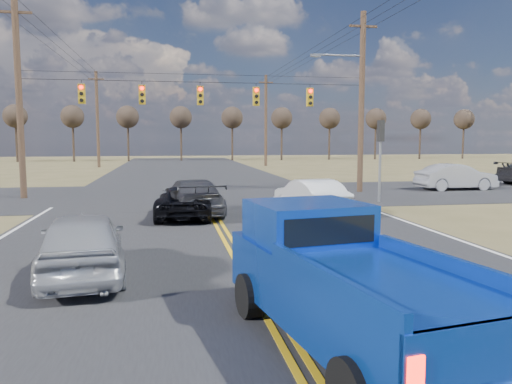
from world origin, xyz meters
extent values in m
plane|color=brown|center=(0.00, 0.00, 0.00)|extent=(160.00, 160.00, 0.00)
cube|color=#28282B|center=(0.00, 10.00, 0.00)|extent=(14.00, 120.00, 0.02)
cube|color=#28282B|center=(0.00, 18.00, 0.00)|extent=(120.00, 12.00, 0.02)
cylinder|color=#473323|center=(-9.00, 18.00, 5.00)|extent=(0.32, 0.32, 10.00)
cube|color=#473323|center=(-9.00, 18.00, 9.20)|extent=(1.60, 0.12, 0.12)
cylinder|color=#473323|center=(9.00, 18.00, 5.00)|extent=(0.32, 0.32, 10.00)
cube|color=#473323|center=(9.00, 18.00, 9.20)|extent=(1.60, 0.12, 0.12)
cylinder|color=black|center=(0.00, 18.00, 6.00)|extent=(18.00, 0.02, 0.02)
cylinder|color=black|center=(0.00, 18.00, 6.40)|extent=(18.00, 0.02, 0.02)
cube|color=#B28C14|center=(-6.00, 18.00, 5.30)|extent=(0.34, 0.24, 1.00)
cylinder|color=#FF0C05|center=(-6.00, 17.86, 5.63)|extent=(0.20, 0.06, 0.20)
cylinder|color=black|center=(-6.00, 17.86, 5.30)|extent=(0.20, 0.06, 0.20)
cylinder|color=black|center=(-6.00, 17.86, 4.97)|extent=(0.20, 0.06, 0.20)
cube|color=black|center=(-6.00, 17.83, 5.74)|extent=(0.24, 0.14, 0.03)
cube|color=#B28C14|center=(-3.00, 18.00, 5.30)|extent=(0.34, 0.24, 1.00)
cylinder|color=#FF0C05|center=(-3.00, 17.86, 5.63)|extent=(0.20, 0.06, 0.20)
cylinder|color=black|center=(-3.00, 17.86, 5.30)|extent=(0.20, 0.06, 0.20)
cylinder|color=black|center=(-3.00, 17.86, 4.97)|extent=(0.20, 0.06, 0.20)
cube|color=black|center=(-3.00, 17.83, 5.74)|extent=(0.24, 0.14, 0.03)
cube|color=#B28C14|center=(0.00, 18.00, 5.30)|extent=(0.34, 0.24, 1.00)
cylinder|color=#FF0C05|center=(0.00, 17.86, 5.63)|extent=(0.20, 0.06, 0.20)
cylinder|color=black|center=(0.00, 17.86, 5.30)|extent=(0.20, 0.06, 0.20)
cylinder|color=black|center=(0.00, 17.86, 4.97)|extent=(0.20, 0.06, 0.20)
cube|color=black|center=(0.00, 17.83, 5.74)|extent=(0.24, 0.14, 0.03)
cube|color=#B28C14|center=(3.00, 18.00, 5.30)|extent=(0.34, 0.24, 1.00)
cylinder|color=#FF0C05|center=(3.00, 17.86, 5.63)|extent=(0.20, 0.06, 0.20)
cylinder|color=black|center=(3.00, 17.86, 5.30)|extent=(0.20, 0.06, 0.20)
cylinder|color=black|center=(3.00, 17.86, 4.97)|extent=(0.20, 0.06, 0.20)
cube|color=black|center=(3.00, 17.83, 5.74)|extent=(0.24, 0.14, 0.03)
cube|color=#B28C14|center=(6.00, 18.00, 5.30)|extent=(0.34, 0.24, 1.00)
cylinder|color=#FF0C05|center=(6.00, 17.86, 5.63)|extent=(0.20, 0.06, 0.20)
cylinder|color=black|center=(6.00, 17.86, 5.30)|extent=(0.20, 0.06, 0.20)
cylinder|color=black|center=(6.00, 17.86, 4.97)|extent=(0.20, 0.06, 0.20)
cube|color=black|center=(6.00, 17.83, 5.74)|extent=(0.24, 0.14, 0.03)
cylinder|color=slate|center=(8.20, 13.50, 1.60)|extent=(0.12, 0.12, 3.20)
cube|color=black|center=(8.20, 13.50, 3.40)|extent=(0.24, 0.34, 1.00)
cylinder|color=slate|center=(7.60, 18.00, 7.60)|extent=(2.80, 0.10, 0.10)
cube|color=slate|center=(6.30, 18.00, 7.55)|extent=(0.55, 0.22, 0.14)
cylinder|color=#473323|center=(-9.00, 46.00, 5.00)|extent=(0.32, 0.32, 10.00)
cube|color=#473323|center=(-9.00, 46.00, 9.20)|extent=(1.60, 0.12, 0.12)
cylinder|color=#473323|center=(9.00, 46.00, 5.00)|extent=(0.32, 0.32, 10.00)
cube|color=#473323|center=(9.00, 46.00, 9.20)|extent=(1.60, 0.12, 0.12)
cylinder|color=black|center=(-9.00, 17.00, 9.30)|extent=(0.02, 58.00, 0.02)
cylinder|color=black|center=(-8.30, 17.00, 9.30)|extent=(0.02, 58.00, 0.02)
cylinder|color=black|center=(8.30, 17.00, 9.30)|extent=(0.02, 58.00, 0.02)
cylinder|color=black|center=(9.00, 17.00, 9.30)|extent=(0.02, 58.00, 0.02)
cylinder|color=black|center=(9.70, 17.00, 9.30)|extent=(0.02, 58.00, 0.02)
cylinder|color=#33261C|center=(-21.00, 60.00, 2.75)|extent=(0.28, 0.28, 5.50)
sphere|color=#2D231C|center=(-21.00, 60.00, 5.90)|extent=(3.00, 3.00, 3.00)
cylinder|color=#33261C|center=(-14.00, 60.00, 2.75)|extent=(0.28, 0.28, 5.50)
sphere|color=#2D231C|center=(-14.00, 60.00, 5.90)|extent=(3.00, 3.00, 3.00)
cylinder|color=#33261C|center=(-7.00, 60.00, 2.75)|extent=(0.28, 0.28, 5.50)
sphere|color=#2D231C|center=(-7.00, 60.00, 5.90)|extent=(3.00, 3.00, 3.00)
cylinder|color=#33261C|center=(0.00, 60.00, 2.75)|extent=(0.28, 0.28, 5.50)
sphere|color=#2D231C|center=(0.00, 60.00, 5.90)|extent=(3.00, 3.00, 3.00)
cylinder|color=#33261C|center=(7.00, 60.00, 2.75)|extent=(0.28, 0.28, 5.50)
sphere|color=#2D231C|center=(7.00, 60.00, 5.90)|extent=(3.00, 3.00, 3.00)
cylinder|color=#33261C|center=(14.00, 60.00, 2.75)|extent=(0.28, 0.28, 5.50)
sphere|color=#2D231C|center=(14.00, 60.00, 5.90)|extent=(3.00, 3.00, 3.00)
cylinder|color=#33261C|center=(21.00, 60.00, 2.75)|extent=(0.28, 0.28, 5.50)
sphere|color=#2D231C|center=(21.00, 60.00, 5.90)|extent=(3.00, 3.00, 3.00)
cylinder|color=#33261C|center=(28.00, 60.00, 2.75)|extent=(0.28, 0.28, 5.50)
sphere|color=#2D231C|center=(28.00, 60.00, 5.90)|extent=(3.00, 3.00, 3.00)
cylinder|color=#33261C|center=(35.00, 60.00, 2.75)|extent=(0.28, 0.28, 5.50)
sphere|color=#2D231C|center=(35.00, 60.00, 5.90)|extent=(3.00, 3.00, 3.00)
cylinder|color=#33261C|center=(42.00, 60.00, 2.75)|extent=(0.28, 0.28, 5.50)
sphere|color=#2D231C|center=(42.00, 60.00, 5.90)|extent=(3.00, 3.00, 3.00)
cylinder|color=black|center=(1.98, -3.80, 0.38)|extent=(0.43, 0.81, 0.77)
cylinder|color=black|center=(-0.38, -0.70, 0.38)|extent=(0.43, 0.81, 0.77)
cylinder|color=black|center=(1.41, -0.40, 0.38)|extent=(0.43, 0.81, 0.77)
cube|color=#0E39A0|center=(0.80, -2.25, 0.86)|extent=(2.75, 5.42, 0.96)
cube|color=#0E39A0|center=(0.57, -0.88, 1.65)|extent=(2.02, 1.90, 0.69)
cube|color=black|center=(0.70, -1.66, 1.65)|extent=(1.52, 0.31, 0.43)
cube|color=#0E39A0|center=(0.07, -3.39, 1.44)|extent=(0.62, 3.13, 0.19)
cube|color=#0E39A0|center=(1.86, -3.09, 1.44)|extent=(0.62, 3.13, 0.19)
cube|color=#0E39A0|center=(1.23, -4.78, 1.05)|extent=(1.90, 0.39, 0.57)
cube|color=#FF0C05|center=(0.40, -4.95, 1.01)|extent=(0.18, 0.09, 0.29)
imported|color=#A4A6AC|center=(-3.60, 2.38, 0.75)|extent=(2.29, 4.59, 1.50)
imported|color=black|center=(-1.14, 10.39, 0.61)|extent=(2.32, 4.55, 1.23)
imported|color=white|center=(3.86, 10.33, 0.72)|extent=(2.17, 4.55, 1.44)
imported|color=#38383D|center=(-0.80, 10.97, 0.73)|extent=(2.55, 5.19, 1.45)
imported|color=#A2A3AA|center=(15.06, 18.13, 0.77)|extent=(1.82, 4.75, 1.55)
camera|label=1|loc=(-1.70, -8.84, 3.05)|focal=35.00mm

